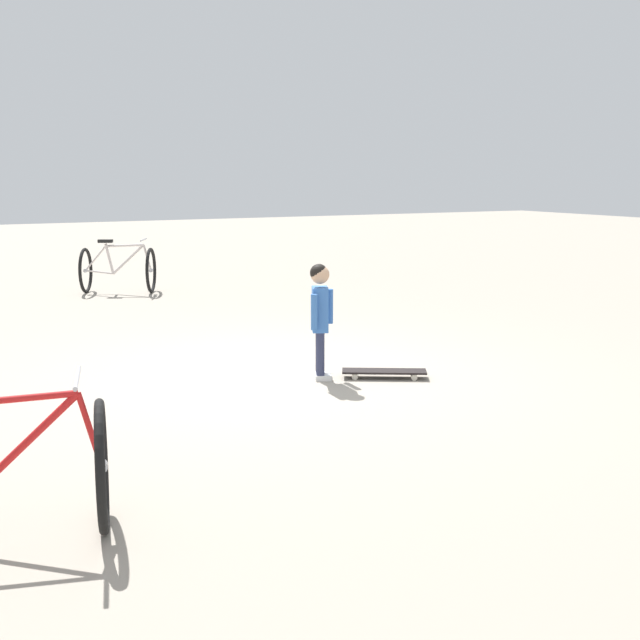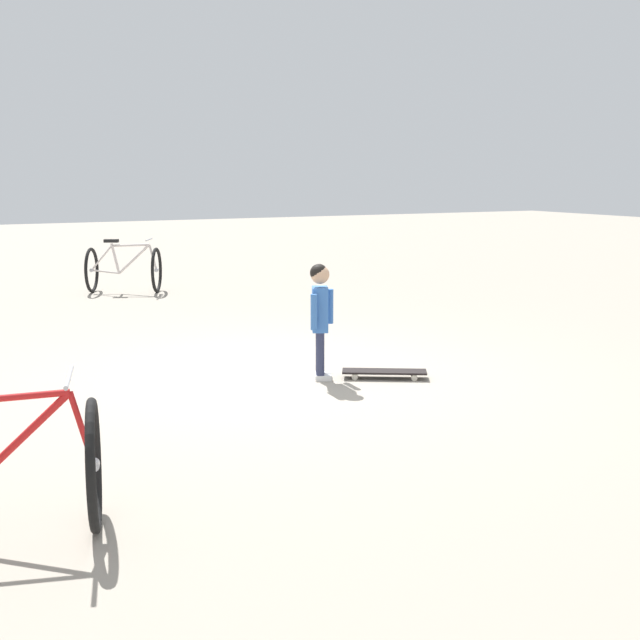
# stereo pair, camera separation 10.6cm
# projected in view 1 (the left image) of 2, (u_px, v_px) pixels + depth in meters

# --- Properties ---
(ground_plane) EXTENTS (50.00, 50.00, 0.00)m
(ground_plane) POSITION_uv_depth(u_px,v_px,m) (276.00, 374.00, 7.68)
(ground_plane) COLOR #9E9384
(child_person) EXTENTS (0.28, 0.33, 1.06)m
(child_person) POSITION_uv_depth(u_px,v_px,m) (320.00, 308.00, 7.37)
(child_person) COLOR #2D3351
(child_person) RESTS_ON ground
(skateboard) EXTENTS (0.55, 0.76, 0.07)m
(skateboard) POSITION_uv_depth(u_px,v_px,m) (384.00, 372.00, 7.50)
(skateboard) COLOR black
(skateboard) RESTS_ON ground
(bicycle_far) EXTENTS (1.11, 1.27, 0.85)m
(bicycle_far) POSITION_uv_depth(u_px,v_px,m) (118.00, 269.00, 12.78)
(bicycle_far) COLOR black
(bicycle_far) RESTS_ON ground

